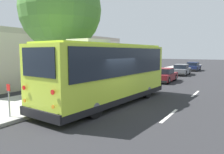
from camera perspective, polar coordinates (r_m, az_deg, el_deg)
The scene contains 14 objects.
ground_plane at distance 11.17m, azimuth -0.33°, elevation -8.01°, with size 160.00×160.00×0.00m, color #28282B.
sidewalk_slab at distance 13.72m, azimuth -15.29°, elevation -5.17°, with size 80.00×4.13×0.15m, color #B2AFA8.
curb_strip at distance 12.28m, azimuth -8.36°, elevation -6.37°, with size 80.00×0.14×0.15m, color #9D9A94.
shuttle_bus at distance 11.70m, azimuth -0.92°, elevation 1.66°, with size 9.15×3.01×3.39m.
parked_sedan_maroon at distance 21.32m, azimuth 13.51°, elevation 0.41°, with size 4.35×1.80×1.29m.
parked_sedan_gray at distance 28.27m, azimuth 17.63°, elevation 1.77°, with size 4.50×1.91×1.30m.
parked_sedan_navy at distance 35.30m, azimuth 20.40°, elevation 2.54°, with size 4.21×1.82×1.28m.
street_tree at distance 13.58m, azimuth -12.92°, elevation 17.83°, with size 4.68×4.68×8.08m.
sign_post_near at distance 9.94m, azimuth -25.31°, elevation -5.44°, with size 0.06×0.22×1.35m.
sign_post_far at distance 10.75m, azimuth -19.20°, elevation -4.89°, with size 0.06×0.06×1.18m.
fire_hydrant at distance 18.39m, azimuth 5.13°, elevation -0.52°, with size 0.22×0.22×0.81m.
building_backdrop at distance 23.03m, azimuth -16.64°, elevation 4.43°, with size 18.34×6.58×4.51m.
lane_stripe_mid at distance 10.15m, azimuth 14.75°, elevation -9.70°, with size 2.40×0.14×0.01m, color silver.
lane_stripe_ahead at distance 15.86m, azimuth 20.95°, elevation -4.07°, with size 2.40×0.14×0.01m, color silver.
Camera 1 is at (-9.21, -5.65, 2.80)m, focal length 35.00 mm.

